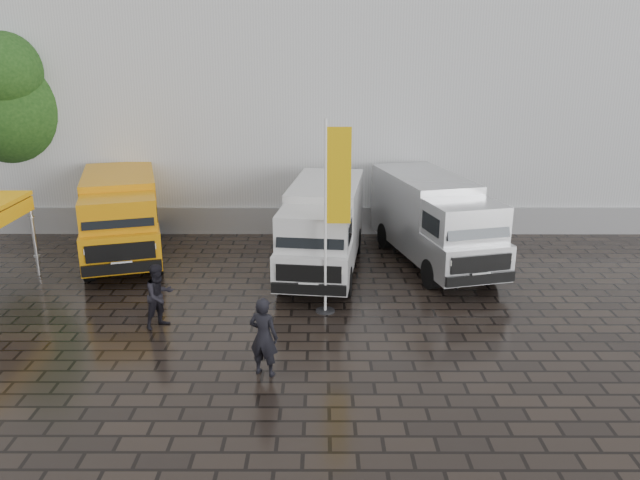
# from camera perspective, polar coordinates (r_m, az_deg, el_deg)

# --- Properties ---
(ground) EXTENTS (120.00, 120.00, 0.00)m
(ground) POSITION_cam_1_polar(r_m,az_deg,el_deg) (15.79, 0.68, -7.74)
(ground) COLOR black
(ground) RESTS_ON ground
(exhibition_hall) EXTENTS (44.00, 16.00, 12.00)m
(exhibition_hall) POSITION_cam_1_polar(r_m,az_deg,el_deg) (30.39, 4.36, 15.98)
(exhibition_hall) COLOR silver
(exhibition_hall) RESTS_ON ground
(hall_plinth) EXTENTS (44.00, 0.15, 1.00)m
(hall_plinth) POSITION_cam_1_polar(r_m,az_deg,el_deg) (23.20, 5.45, 1.77)
(hall_plinth) COLOR gray
(hall_plinth) RESTS_ON ground
(van_yellow) EXTENTS (3.79, 6.22, 2.69)m
(van_yellow) POSITION_cam_1_polar(r_m,az_deg,el_deg) (21.18, -17.70, 1.87)
(van_yellow) COLOR orange
(van_yellow) RESTS_ON ground
(van_white) EXTENTS (2.77, 6.30, 2.64)m
(van_white) POSITION_cam_1_polar(r_m,az_deg,el_deg) (19.01, 0.27, 0.92)
(van_white) COLOR silver
(van_white) RESTS_ON ground
(van_silver) EXTENTS (3.56, 6.58, 2.71)m
(van_silver) POSITION_cam_1_polar(r_m,az_deg,el_deg) (20.01, 10.38, 1.58)
(van_silver) COLOR #B5B7BA
(van_silver) RESTS_ON ground
(flagpole) EXTENTS (0.88, 0.50, 5.03)m
(flagpole) POSITION_cam_1_polar(r_m,az_deg,el_deg) (15.61, 1.18, 2.94)
(flagpole) COLOR black
(flagpole) RESTS_ON ground
(tree) EXTENTS (4.16, 4.21, 7.47)m
(tree) POSITION_cam_1_polar(r_m,az_deg,el_deg) (25.94, -26.24, 11.41)
(tree) COLOR black
(tree) RESTS_ON ground
(wheelie_bin) EXTENTS (0.69, 0.69, 1.10)m
(wheelie_bin) POSITION_cam_1_polar(r_m,az_deg,el_deg) (22.84, 10.62, 1.43)
(wheelie_bin) COLOR black
(wheelie_bin) RESTS_ON ground
(person_front) EXTENTS (0.74, 0.62, 1.75)m
(person_front) POSITION_cam_1_polar(r_m,az_deg,el_deg) (13.25, -5.17, -8.79)
(person_front) COLOR black
(person_front) RESTS_ON ground
(person_tent) EXTENTS (0.99, 1.00, 1.63)m
(person_tent) POSITION_cam_1_polar(r_m,az_deg,el_deg) (15.88, -14.47, -4.97)
(person_tent) COLOR black
(person_tent) RESTS_ON ground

